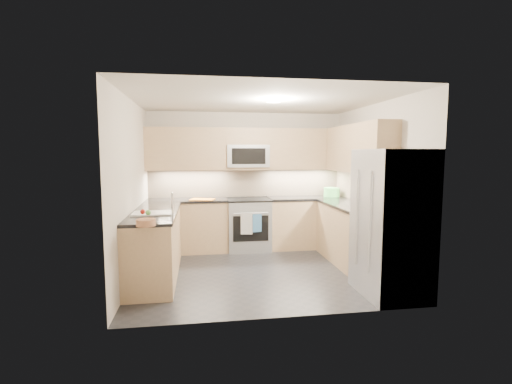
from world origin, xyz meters
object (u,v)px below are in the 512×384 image
gas_range (248,225)px  microwave (247,156)px  refrigerator (391,223)px  cutting_board (202,199)px  utensil_bowl (332,192)px  fruit_basket (146,223)px

gas_range → microwave: size_ratio=1.20×
refrigerator → cutting_board: size_ratio=4.48×
microwave → utensil_bowl: (1.58, -0.09, -0.68)m
gas_range → fruit_basket: 2.84m
cutting_board → fruit_basket: bearing=-105.8°
utensil_bowl → cutting_board: utensil_bowl is taller
microwave → gas_range: bearing=-90.0°
microwave → utensil_bowl: microwave is taller
microwave → refrigerator: 3.04m
microwave → fruit_basket: microwave is taller
gas_range → utensil_bowl: size_ratio=3.10×
gas_range → fruit_basket: bearing=-121.8°
gas_range → refrigerator: 2.86m
refrigerator → fruit_basket: (-2.92, 0.06, 0.08)m
microwave → refrigerator: size_ratio=0.42×
microwave → fruit_basket: bearing=-120.5°
gas_range → utensil_bowl: 1.68m
microwave → cutting_board: (-0.83, -0.22, -0.75)m
microwave → refrigerator: (1.45, -2.55, -0.80)m
cutting_board → refrigerator: bearing=-45.7°
refrigerator → utensil_bowl: (0.13, 2.46, 0.12)m
utensil_bowl → microwave: bearing=176.6°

